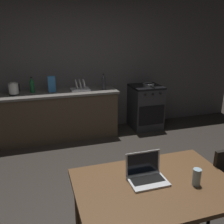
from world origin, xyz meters
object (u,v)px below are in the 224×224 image
Objects in this scene: cereal_box at (52,84)px; laptop at (146,175)px; dining_table at (155,191)px; frying_pan at (149,85)px; bottle at (104,82)px; dish_rack at (80,88)px; stove_oven at (145,107)px; electric_kettle at (14,89)px; drinking_glass at (197,177)px; bottle_b at (32,85)px.

laptop is at bearing -78.54° from cereal_box.
frying_pan is at bearing 65.99° from dining_table.
laptop is 1.08× the size of bottle.
frying_pan is 1.38m from dish_rack.
stove_oven is 2.78× the size of laptop.
electric_kettle is 0.76× the size of cereal_box.
bottle is 0.87× the size of dish_rack.
dish_rack is at bearing 178.79° from frying_pan.
cereal_box reaches higher than drinking_glass.
frying_pan is 2.24m from bottle_b.
bottle is 2.94m from drinking_glass.
bottle_b is (-2.23, 0.11, 0.11)m from frying_pan.
electric_kettle is 0.65m from cereal_box.
frying_pan is (1.27, 2.85, 0.25)m from dining_table.
stove_oven is 2.17× the size of frying_pan.
bottle_b is (-0.96, 2.96, 0.36)m from dining_table.
stove_oven is 2.27m from bottle_b.
stove_oven is 3.15× the size of bottle_b.
electric_kettle reaches higher than dining_table.
bottle reaches higher than cereal_box.
cereal_box is (-0.62, 2.90, 0.37)m from dining_table.
bottle is at bearing -4.23° from cereal_box.
dish_rack reaches higher than dining_table.
drinking_glass is (0.32, -0.11, 0.14)m from dining_table.
bottle_b is at bearing 169.99° from cereal_box.
frying_pan is 1.21× the size of dish_rack.
dining_table is at bearing -77.90° from cereal_box.
frying_pan reaches higher than stove_oven.
stove_oven is at bearing 143.65° from frying_pan.
electric_kettle is at bearing 117.60° from laptop.
laptop is 1.11× the size of cereal_box.
stove_oven reaches higher than dining_table.
dining_table is 9.16× the size of drinking_glass.
stove_oven is 1.43m from dish_rack.
stove_oven is at bearing 66.80° from dining_table.
drinking_glass is at bearing -18.45° from dining_table.
bottle_b reaches higher than frying_pan.
stove_oven is 3.14m from drinking_glass.
electric_kettle is 0.32m from bottle_b.
stove_oven is 2.56m from electric_kettle.
laptop is 2.79m from bottle.
drinking_glass is (-0.95, -2.95, -0.11)m from frying_pan.
drinking_glass is at bearing -22.61° from laptop.
drinking_glass is 0.51× the size of cereal_box.
electric_kettle is 1.59m from bottle.
bottle is 1.04× the size of bottle_b.
dining_table is at bearing -114.01° from frying_pan.
cereal_box reaches higher than frying_pan.
cereal_box is 0.85× the size of dish_rack.
dish_rack is (-0.11, 2.88, 0.27)m from dining_table.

